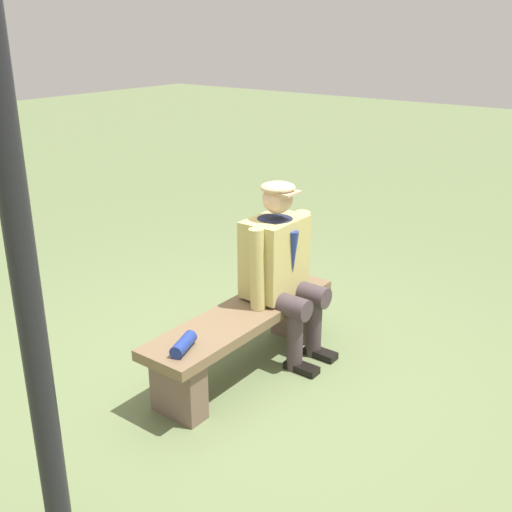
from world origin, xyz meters
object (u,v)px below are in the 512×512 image
object	(u,v)px
seated_man	(281,264)
rolled_magazine	(183,344)
lamp_post	(8,162)
bench	(243,331)

from	to	relation	value
seated_man	rolled_magazine	size ratio (longest dim) A/B	5.70
seated_man	lamp_post	world-z (taller)	lamp_post
bench	rolled_magazine	distance (m)	0.64
rolled_magazine	lamp_post	world-z (taller)	lamp_post
bench	seated_man	xyz separation A→B (m)	(-0.35, 0.05, 0.38)
bench	rolled_magazine	world-z (taller)	rolled_magazine
bench	seated_man	world-z (taller)	seated_man
bench	lamp_post	distance (m)	2.21
bench	seated_man	distance (m)	0.52
bench	lamp_post	size ratio (longest dim) A/B	0.56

